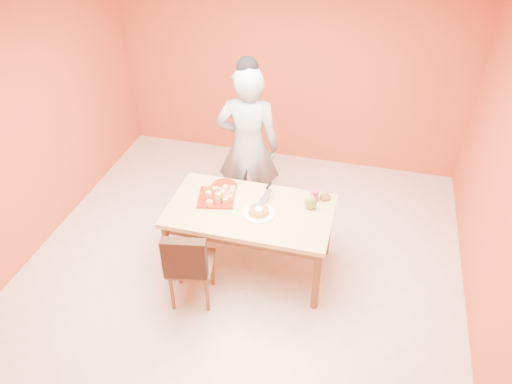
% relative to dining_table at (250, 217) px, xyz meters
% --- Properties ---
extents(floor, '(5.00, 5.00, 0.00)m').
position_rel_dining_table_xyz_m(floor, '(-0.08, -0.24, -0.67)').
color(floor, beige).
rests_on(floor, ground).
extents(ceiling, '(5.00, 5.00, 0.00)m').
position_rel_dining_table_xyz_m(ceiling, '(-0.08, -0.24, 2.03)').
color(ceiling, white).
rests_on(ceiling, wall_back).
extents(wall_back, '(4.50, 0.00, 4.50)m').
position_rel_dining_table_xyz_m(wall_back, '(-0.08, 2.26, 0.68)').
color(wall_back, '#D34F30').
rests_on(wall_back, floor).
extents(wall_left, '(0.00, 5.00, 5.00)m').
position_rel_dining_table_xyz_m(wall_left, '(-2.33, -0.24, 0.68)').
color(wall_left, '#D34F30').
rests_on(wall_left, floor).
extents(wall_right, '(0.00, 5.00, 5.00)m').
position_rel_dining_table_xyz_m(wall_right, '(2.17, -0.24, 0.68)').
color(wall_right, '#D34F30').
rests_on(wall_right, floor).
extents(dining_table, '(1.60, 0.90, 0.76)m').
position_rel_dining_table_xyz_m(dining_table, '(0.00, 0.00, 0.00)').
color(dining_table, tan).
rests_on(dining_table, floor).
extents(dining_chair, '(0.49, 0.55, 0.91)m').
position_rel_dining_table_xyz_m(dining_chair, '(-0.43, -0.58, -0.19)').
color(dining_chair, brown).
rests_on(dining_chair, floor).
extents(pastry_pile, '(0.32, 0.32, 0.10)m').
position_rel_dining_table_xyz_m(pastry_pile, '(-0.37, 0.08, 0.17)').
color(pastry_pile, '#E9BF63').
rests_on(pastry_pile, pastry_platter).
extents(person, '(0.75, 0.55, 1.90)m').
position_rel_dining_table_xyz_m(person, '(-0.24, 0.80, 0.28)').
color(person, gray).
rests_on(person, floor).
extents(pastry_platter, '(0.42, 0.42, 0.02)m').
position_rel_dining_table_xyz_m(pastry_platter, '(-0.37, 0.08, 0.10)').
color(pastry_platter, maroon).
rests_on(pastry_platter, dining_table).
extents(red_dinner_plate, '(0.34, 0.34, 0.02)m').
position_rel_dining_table_xyz_m(red_dinner_plate, '(-0.36, 0.29, 0.10)').
color(red_dinner_plate, maroon).
rests_on(red_dinner_plate, dining_table).
extents(white_cake_plate, '(0.39, 0.39, 0.01)m').
position_rel_dining_table_xyz_m(white_cake_plate, '(0.10, -0.05, 0.10)').
color(white_cake_plate, white).
rests_on(white_cake_plate, dining_table).
extents(sponge_cake, '(0.24, 0.24, 0.04)m').
position_rel_dining_table_xyz_m(sponge_cake, '(0.10, -0.05, 0.13)').
color(sponge_cake, orange).
rests_on(sponge_cake, white_cake_plate).
extents(cake_server, '(0.10, 0.29, 0.01)m').
position_rel_dining_table_xyz_m(cake_server, '(0.11, 0.13, 0.16)').
color(cake_server, white).
rests_on(cake_server, sponge_cake).
extents(egg_ornament, '(0.13, 0.10, 0.15)m').
position_rel_dining_table_xyz_m(egg_ornament, '(0.56, 0.16, 0.17)').
color(egg_ornament, olive).
rests_on(egg_ornament, dining_table).
extents(magenta_glass, '(0.09, 0.09, 0.11)m').
position_rel_dining_table_xyz_m(magenta_glass, '(0.58, 0.30, 0.15)').
color(magenta_glass, '#C31D51').
rests_on(magenta_glass, dining_table).
extents(checker_tin, '(0.13, 0.13, 0.03)m').
position_rel_dining_table_xyz_m(checker_tin, '(0.68, 0.35, 0.11)').
color(checker_tin, '#3D2010').
rests_on(checker_tin, dining_table).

